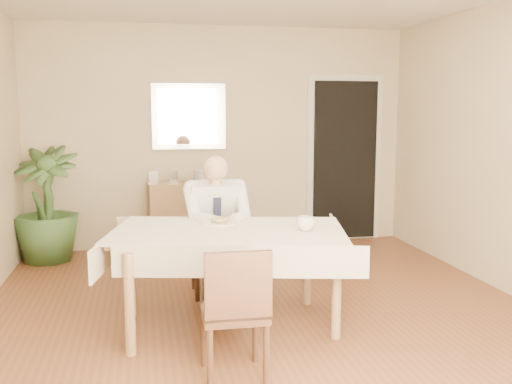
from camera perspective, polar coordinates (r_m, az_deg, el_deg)
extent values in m
plane|color=brown|center=(4.65, 0.87, -12.28)|extent=(5.00, 5.00, 0.00)
cube|color=beige|center=(6.83, -3.57, 5.46)|extent=(4.50, 0.02, 2.60)
cube|color=beige|center=(2.01, 16.20, -1.59)|extent=(4.50, 0.02, 2.60)
cube|color=silver|center=(2.01, 16.11, 2.72)|extent=(1.34, 0.02, 1.44)
cube|color=white|center=(2.03, 15.85, 2.78)|extent=(1.18, 0.02, 1.28)
cube|color=silver|center=(7.21, 8.79, 3.13)|extent=(0.96, 0.03, 2.10)
cube|color=black|center=(7.18, 8.88, 3.11)|extent=(0.80, 0.05, 1.95)
cube|color=silver|center=(6.76, -6.73, 7.51)|extent=(0.86, 0.03, 0.76)
cube|color=white|center=(6.74, -6.71, 7.51)|extent=(0.74, 0.02, 0.64)
cube|color=#A57E58|center=(4.24, -2.78, -4.19)|extent=(1.76, 1.22, 0.04)
cube|color=beige|center=(4.23, -2.78, -3.84)|extent=(1.88, 1.34, 0.01)
cube|color=beige|center=(3.78, -1.63, -6.98)|extent=(1.66, 0.38, 0.22)
cube|color=beige|center=(4.74, -3.68, -3.85)|extent=(1.66, 0.38, 0.22)
cube|color=beige|center=(4.22, -14.33, -5.61)|extent=(0.23, 0.98, 0.22)
cube|color=beige|center=(4.46, 8.13, -4.69)|extent=(0.23, 0.98, 0.22)
cylinder|color=#A57E58|center=(3.94, -12.52, -10.95)|extent=(0.07, 0.07, 0.70)
cylinder|color=#A57E58|center=(4.16, 8.05, -9.80)|extent=(0.07, 0.07, 0.70)
cylinder|color=#A57E58|center=(4.64, -12.35, -7.97)|extent=(0.07, 0.07, 0.70)
cylinder|color=#A57E58|center=(4.83, 5.12, -7.17)|extent=(0.07, 0.07, 0.70)
cube|color=#3B1F13|center=(5.08, -4.12, -5.51)|extent=(0.44, 0.44, 0.04)
cube|color=#3B1F13|center=(5.21, -4.41, -2.37)|extent=(0.42, 0.07, 0.42)
cylinder|color=#3B1F13|center=(4.94, -5.90, -8.59)|extent=(0.04, 0.04, 0.41)
cylinder|color=#3B1F13|center=(4.99, -1.77, -8.39)|extent=(0.04, 0.04, 0.41)
cylinder|color=#3B1F13|center=(5.29, -6.28, -7.48)|extent=(0.04, 0.04, 0.41)
cylinder|color=#3B1F13|center=(5.33, -2.42, -7.31)|extent=(0.04, 0.04, 0.41)
cube|color=#3B1F13|center=(3.56, -2.24, -12.03)|extent=(0.40, 0.40, 0.04)
cube|color=#3B1F13|center=(3.31, -1.77, -9.27)|extent=(0.39, 0.05, 0.39)
cylinder|color=#3B1F13|center=(3.46, -4.62, -16.40)|extent=(0.04, 0.04, 0.38)
cylinder|color=#3B1F13|center=(3.51, 1.05, -16.00)|extent=(0.04, 0.04, 0.38)
cylinder|color=#3B1F13|center=(3.77, -5.25, -14.29)|extent=(0.04, 0.04, 0.38)
cylinder|color=#3B1F13|center=(3.81, -0.07, -13.97)|extent=(0.04, 0.04, 0.38)
cube|color=white|center=(4.97, -4.10, -1.99)|extent=(0.42, 0.31, 0.55)
cube|color=black|center=(4.85, -3.91, -2.59)|extent=(0.06, 0.08, 0.36)
cylinder|color=tan|center=(4.88, -4.06, 1.21)|extent=(0.09, 0.09, 0.08)
sphere|color=tan|center=(4.85, -4.04, 2.41)|extent=(0.21, 0.21, 0.21)
cube|color=black|center=(4.81, -4.95, -5.20)|extent=(0.13, 0.42, 0.13)
cube|color=black|center=(4.84, -2.59, -5.10)|extent=(0.13, 0.42, 0.13)
cube|color=black|center=(4.72, -4.66, -9.13)|extent=(0.11, 0.12, 0.45)
cube|color=black|center=(4.74, -2.23, -9.01)|extent=(0.11, 0.12, 0.45)
cube|color=black|center=(4.72, -4.54, -11.55)|extent=(0.11, 0.26, 0.07)
cube|color=black|center=(4.75, -2.10, -11.41)|extent=(0.11, 0.26, 0.07)
cylinder|color=white|center=(4.44, -3.75, -3.07)|extent=(0.26, 0.26, 0.02)
ellipsoid|color=olive|center=(4.44, -3.75, -2.80)|extent=(0.14, 0.14, 0.06)
cylinder|color=silver|center=(4.38, -3.13, -2.99)|extent=(0.01, 0.13, 0.01)
cylinder|color=silver|center=(4.37, -4.17, -3.03)|extent=(0.01, 0.13, 0.01)
imported|color=white|center=(4.19, 4.97, -3.17)|extent=(0.17, 0.17, 0.10)
cube|color=#A57E58|center=(6.72, -6.45, -2.40)|extent=(1.01, 0.41, 0.79)
cube|color=silver|center=(6.64, -10.21, 1.47)|extent=(0.10, 0.02, 0.14)
cube|color=silver|center=(6.68, -8.25, 1.56)|extent=(0.10, 0.02, 0.14)
cube|color=silver|center=(6.66, -5.87, 1.57)|extent=(0.10, 0.02, 0.14)
imported|color=#2F4D22|center=(6.52, -20.26, -1.17)|extent=(0.85, 0.85, 1.24)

